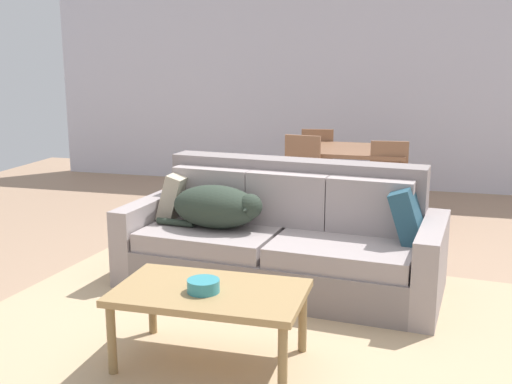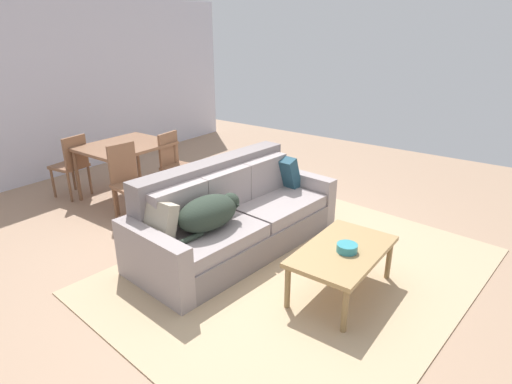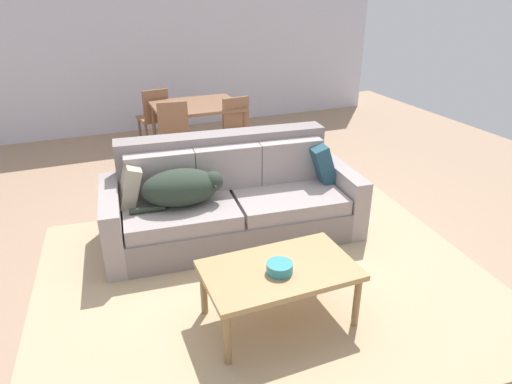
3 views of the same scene
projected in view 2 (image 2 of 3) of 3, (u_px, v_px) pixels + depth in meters
ground_plane at (246, 254)px, 4.48m from camera, size 10.00×10.00×0.00m
back_partition at (29, 92)px, 6.19m from camera, size 8.00×0.12×2.70m
area_rug at (300, 270)px, 4.18m from camera, size 3.88×3.20×0.01m
couch at (233, 217)px, 4.54m from camera, size 2.42×1.18×0.92m
dog_on_left_cushion at (209, 212)px, 4.03m from camera, size 0.83×0.45×0.32m
throw_pillow_by_left_arm at (158, 221)px, 3.84m from camera, size 0.24×0.38×0.39m
throw_pillow_by_right_arm at (283, 172)px, 5.10m from camera, size 0.29×0.41×0.41m
coffee_table at (343, 254)px, 3.70m from camera, size 1.05×0.62×0.45m
bowl_on_coffee_table at (347, 248)px, 3.63m from camera, size 0.18×0.18×0.07m
dining_table at (125, 150)px, 5.78m from camera, size 1.13×0.92×0.75m
dining_chair_near_left at (128, 179)px, 5.16m from camera, size 0.45×0.45×0.93m
dining_chair_near_right at (175, 162)px, 5.86m from camera, size 0.44×0.44×0.89m
dining_chair_far_left at (72, 163)px, 5.82m from camera, size 0.45×0.45×0.88m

